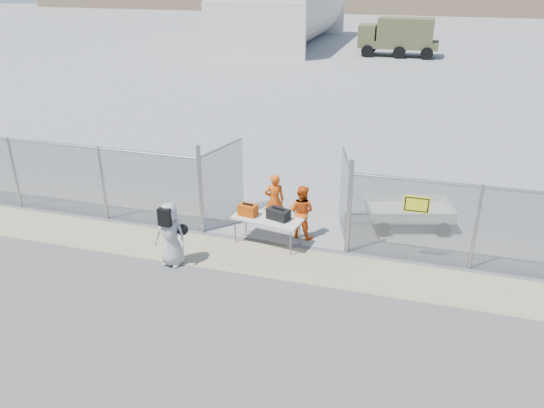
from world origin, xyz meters
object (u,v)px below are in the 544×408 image
(security_worker_right, at_px, (301,212))
(utility_trailer, at_px, (408,214))
(folding_table, at_px, (267,231))
(visitor, at_px, (170,234))
(security_worker_left, at_px, (274,200))

(security_worker_right, bearing_deg, utility_trailer, -140.37)
(utility_trailer, bearing_deg, folding_table, -164.23)
(folding_table, height_order, visitor, visitor)
(folding_table, relative_size, security_worker_left, 1.16)
(visitor, bearing_deg, folding_table, 42.28)
(folding_table, distance_m, visitor, 2.58)
(folding_table, distance_m, security_worker_right, 1.07)
(security_worker_left, bearing_deg, visitor, 33.15)
(security_worker_right, bearing_deg, visitor, 51.49)
(security_worker_left, bearing_deg, security_worker_right, 130.12)
(folding_table, height_order, utility_trailer, folding_table)
(security_worker_left, bearing_deg, folding_table, 73.18)
(security_worker_right, relative_size, utility_trailer, 0.50)
(security_worker_left, height_order, utility_trailer, security_worker_left)
(security_worker_right, xyz_separation_m, utility_trailer, (2.74, 1.48, -0.39))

